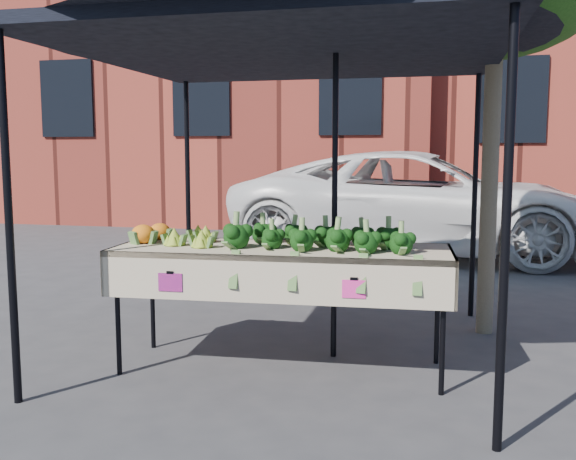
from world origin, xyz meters
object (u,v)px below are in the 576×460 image
(canopy, at_px, (292,179))
(vehicle, at_px, (424,66))
(street_tree, at_px, (493,94))
(table, at_px, (282,308))

(canopy, bearing_deg, vehicle, 80.75)
(street_tree, bearing_deg, vehicle, 99.01)
(table, distance_m, vehicle, 6.22)
(canopy, distance_m, street_tree, 1.91)
(street_tree, bearing_deg, canopy, -150.11)
(canopy, xyz_separation_m, street_tree, (1.54, 0.88, 0.70))
(table, bearing_deg, canopy, 93.57)
(table, height_order, canopy, canopy)
(canopy, relative_size, street_tree, 0.76)
(canopy, relative_size, vehicle, 0.55)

